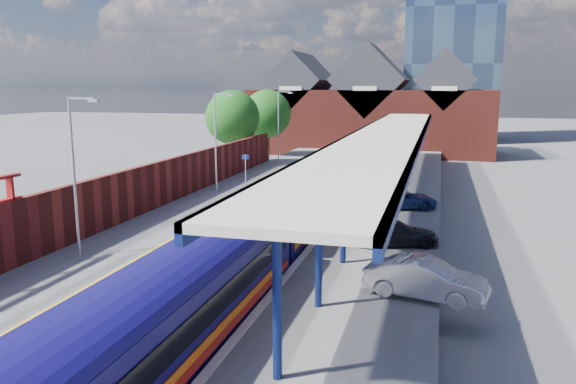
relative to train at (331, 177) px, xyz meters
name	(u,v)px	position (x,y,z in m)	size (l,w,h in m)	color
ground	(327,190)	(-1.49, 6.31, -2.12)	(240.00, 240.00, 0.00)	#5B5B5E
ballast_bed	(298,216)	(-1.49, -3.69, -2.09)	(6.00, 76.00, 0.06)	#473D33
rails	(298,215)	(-1.49, -3.69, -2.00)	(4.51, 76.00, 0.14)	slate
left_platform	(219,205)	(-6.99, -3.69, -1.62)	(5.00, 76.00, 1.00)	#565659
right_platform	(391,215)	(4.51, -3.69, -1.62)	(6.00, 76.00, 1.00)	#565659
coping_left	(252,199)	(-4.64, -3.69, -1.10)	(0.30, 76.00, 0.05)	silver
coping_right	(346,204)	(1.66, -3.69, -1.10)	(0.30, 76.00, 0.05)	silver
yellow_line	(244,199)	(-5.24, -3.69, -1.12)	(0.14, 76.00, 0.01)	yellow
train	(331,177)	(0.00, 0.00, 0.00)	(2.88, 65.91, 3.45)	#100B4F
canopy	(388,136)	(3.99, -1.74, 3.13)	(4.50, 52.00, 4.48)	#0E1A52
lamp_post_b	(76,166)	(-7.86, -17.69, 2.87)	(1.48, 0.18, 7.00)	#A5A8AA
lamp_post_c	(217,136)	(-7.86, -1.69, 2.87)	(1.48, 0.18, 7.00)	#A5A8AA
lamp_post_d	(280,122)	(-7.86, 14.31, 2.87)	(1.48, 0.18, 7.00)	#A5A8AA
platform_sign	(245,165)	(-6.49, 0.31, 0.57)	(0.55, 0.08, 2.50)	#A5A8AA
brick_wall	(134,191)	(-9.59, -10.15, 0.33)	(0.35, 50.00, 3.86)	maroon
station_building	(370,110)	(-1.49, 34.31, 3.33)	(30.00, 12.12, 13.78)	maroon
glass_tower	(454,10)	(8.51, 56.31, 18.08)	(14.20, 14.20, 40.30)	#445874
tree_near	(234,119)	(-11.84, 12.22, 3.23)	(5.20, 5.20, 8.10)	#382314
tree_far	(268,115)	(-10.84, 20.22, 3.23)	(5.20, 5.20, 8.10)	#382314
parked_car_silver	(426,279)	(7.01, -18.96, -0.42)	(1.49, 4.27, 1.41)	#B9B9BE
parked_car_dark	(395,233)	(5.43, -12.39, -0.53)	(1.66, 4.09, 1.19)	black
parked_car_blue	(403,199)	(5.25, -3.95, -0.54)	(1.94, 4.20, 1.17)	navy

